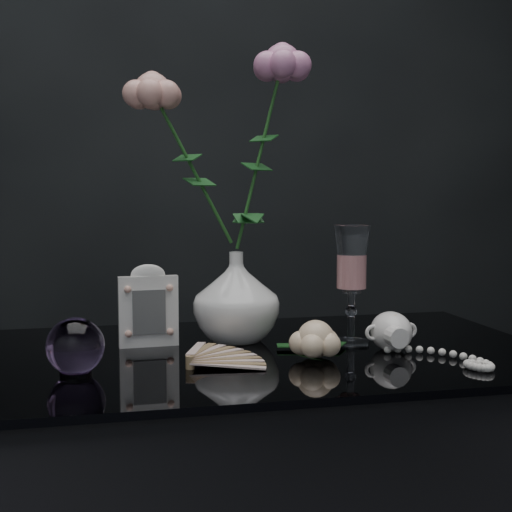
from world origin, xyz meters
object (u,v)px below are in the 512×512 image
object	(u,v)px
picture_frame	(148,305)
paperweight	(75,346)
pearl_jar	(391,330)
vase	(236,297)
loose_rose	(316,340)
wine_glass	(351,285)

from	to	relation	value
picture_frame	paperweight	size ratio (longest dim) A/B	1.68
paperweight	pearl_jar	size ratio (longest dim) A/B	0.35
vase	picture_frame	size ratio (longest dim) A/B	1.12
paperweight	loose_rose	size ratio (longest dim) A/B	0.46
paperweight	loose_rose	bearing A→B (deg)	2.41
loose_rose	vase	bearing A→B (deg)	97.22
vase	wine_glass	world-z (taller)	wine_glass
picture_frame	pearl_jar	bearing A→B (deg)	-19.55
vase	picture_frame	world-z (taller)	vase
wine_glass	picture_frame	xyz separation A→B (m)	(-0.35, 0.06, -0.03)
wine_glass	paperweight	size ratio (longest dim) A/B	2.46
pearl_jar	picture_frame	bearing A→B (deg)	160.83
loose_rose	wine_glass	bearing A→B (deg)	20.18
picture_frame	paperweight	distance (m)	0.21
paperweight	pearl_jar	world-z (taller)	paperweight
wine_glass	paperweight	bearing A→B (deg)	-167.07
wine_glass	picture_frame	world-z (taller)	wine_glass
pearl_jar	paperweight	bearing A→B (deg)	-177.02
vase	wine_glass	distance (m)	0.21
wine_glass	pearl_jar	world-z (taller)	wine_glass
wine_glass	paperweight	distance (m)	0.49
picture_frame	paperweight	xyz separation A→B (m)	(-0.12, -0.17, -0.03)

